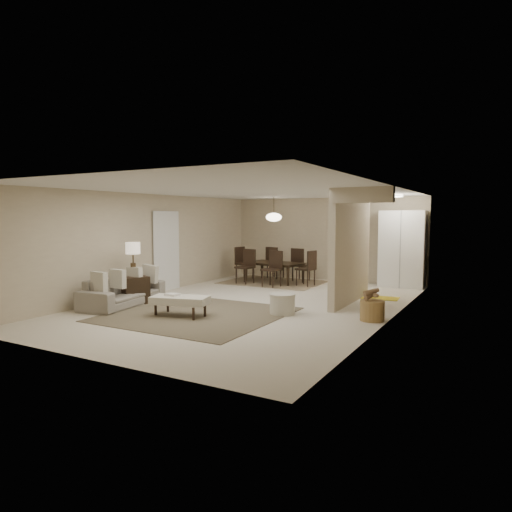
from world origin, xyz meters
The scene contains 22 objects.
floor centered at (0.00, 0.00, 0.00)m, with size 9.00×9.00×0.00m, color beige.
ceiling centered at (0.00, 0.00, 2.50)m, with size 9.00×9.00×0.00m, color white.
back_wall centered at (0.00, 4.50, 1.25)m, with size 6.00×6.00×0.00m, color #BBAA8D.
left_wall centered at (-3.00, 0.00, 1.25)m, with size 9.00×9.00×0.00m, color #BBAA8D.
right_wall centered at (3.00, 0.00, 1.25)m, with size 9.00×9.00×0.00m, color #BBAA8D.
partition centered at (1.80, 1.25, 1.25)m, with size 0.15×2.50×2.50m, color #BBAA8D.
doorway centered at (-2.97, 0.60, 1.02)m, with size 0.04×0.90×2.04m, color black.
pantry_cabinet centered at (2.35, 4.15, 1.05)m, with size 1.20×0.55×2.10m, color white.
flush_light centered at (2.30, 3.20, 2.46)m, with size 0.44×0.44×0.05m, color white.
living_rug centered at (-0.44, -1.46, 0.01)m, with size 3.20×3.20×0.01m, color brown.
sofa centered at (-2.45, -1.46, 0.31)m, with size 0.83×2.13×0.62m, color gray.
ottoman_bench centered at (-0.64, -1.76, 0.32)m, with size 1.20×0.79×0.39m.
side_table centered at (-2.40, -1.19, 0.30)m, with size 0.55×0.55×0.61m, color black.
table_lamp centered at (-2.40, -1.19, 1.17)m, with size 0.32×0.32×0.76m.
round_pouf centered at (1.01, -0.60, 0.20)m, with size 0.52×0.52×0.41m, color beige.
wicker_basket centered at (2.72, -0.31, 0.19)m, with size 0.45×0.45×0.38m, color olive.
dining_rug centered at (-1.14, 3.23, 0.01)m, with size 2.80×2.10×0.01m, color #8B7956.
dining_table centered at (-1.14, 3.23, 0.30)m, with size 1.69×0.94×0.59m, color black.
dining_chairs centered at (-1.14, 3.23, 0.50)m, with size 2.71×2.14×1.00m.
vase centered at (-1.14, 3.23, 0.66)m, with size 0.13×0.13×0.13m, color white.
yellow_mat centered at (2.26, 2.13, 0.01)m, with size 0.87×0.53×0.01m, color gold.
pendant_light centered at (-1.14, 3.23, 1.92)m, with size 0.46×0.46×0.71m.
Camera 1 is at (4.90, -8.68, 1.93)m, focal length 32.00 mm.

